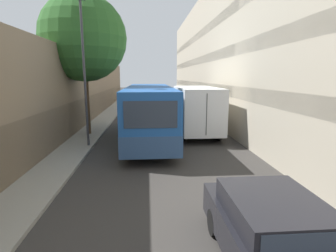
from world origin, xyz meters
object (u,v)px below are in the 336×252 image
(street_lamp, at_px, (83,44))
(street_tree_left, at_px, (83,38))
(box_truck, at_px, (194,108))
(panel_van, at_px, (144,100))
(bus, at_px, (150,111))
(car_hatchback, at_px, (274,233))

(street_lamp, xyz_separation_m, street_tree_left, (-0.59, 2.87, 0.65))
(box_truck, xyz_separation_m, panel_van, (-3.37, 11.73, -0.50))
(bus, distance_m, street_lamp, 5.08)
(car_hatchback, xyz_separation_m, box_truck, (0.70, 12.62, 0.90))
(box_truck, xyz_separation_m, street_tree_left, (-6.72, -0.59, 4.20))
(bus, xyz_separation_m, street_lamp, (-3.20, -1.72, 3.55))
(street_lamp, bearing_deg, street_tree_left, 101.61)
(box_truck, height_order, street_tree_left, street_tree_left)
(street_lamp, height_order, street_tree_left, street_tree_left)
(panel_van, xyz_separation_m, street_lamp, (-2.76, -15.18, 4.05))
(street_lamp, bearing_deg, panel_van, 79.68)
(panel_van, height_order, street_tree_left, street_tree_left)
(bus, distance_m, panel_van, 13.48)
(box_truck, bearing_deg, street_tree_left, -175.00)
(box_truck, height_order, street_lamp, street_lamp)
(bus, height_order, street_tree_left, street_tree_left)
(car_hatchback, height_order, street_tree_left, street_tree_left)
(bus, bearing_deg, panel_van, 91.86)
(box_truck, distance_m, street_tree_left, 7.95)
(panel_van, bearing_deg, box_truck, -73.98)
(bus, bearing_deg, car_hatchback, -78.40)
(car_hatchback, distance_m, panel_van, 24.49)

